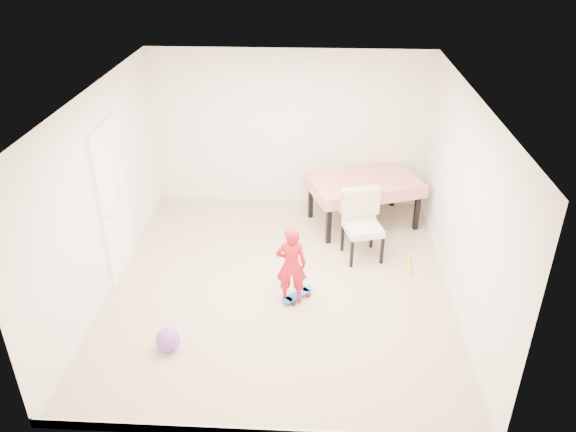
# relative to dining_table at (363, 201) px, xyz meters

# --- Properties ---
(ground) EXTENTS (5.00, 5.00, 0.00)m
(ground) POSITION_rel_dining_table_xyz_m (-1.20, -1.78, -0.39)
(ground) COLOR tan
(ground) RESTS_ON ground
(ceiling) EXTENTS (4.50, 5.00, 0.04)m
(ceiling) POSITION_rel_dining_table_xyz_m (-1.20, -1.78, 2.19)
(ceiling) COLOR white
(ceiling) RESTS_ON wall_back
(wall_back) EXTENTS (4.50, 0.04, 2.60)m
(wall_back) POSITION_rel_dining_table_xyz_m (-1.20, 0.70, 0.91)
(wall_back) COLOR white
(wall_back) RESTS_ON ground
(wall_front) EXTENTS (4.50, 0.04, 2.60)m
(wall_front) POSITION_rel_dining_table_xyz_m (-1.20, -4.26, 0.91)
(wall_front) COLOR white
(wall_front) RESTS_ON ground
(wall_left) EXTENTS (0.04, 5.00, 2.60)m
(wall_left) POSITION_rel_dining_table_xyz_m (-3.43, -1.78, 0.91)
(wall_left) COLOR white
(wall_left) RESTS_ON ground
(wall_right) EXTENTS (0.04, 5.00, 2.60)m
(wall_right) POSITION_rel_dining_table_xyz_m (1.03, -1.78, 0.91)
(wall_right) COLOR white
(wall_right) RESTS_ON ground
(door) EXTENTS (0.11, 0.94, 2.11)m
(door) POSITION_rel_dining_table_xyz_m (-3.42, -1.48, 0.64)
(door) COLOR white
(door) RESTS_ON ground
(baseboard_back) EXTENTS (4.50, 0.02, 0.12)m
(baseboard_back) POSITION_rel_dining_table_xyz_m (-1.20, 0.71, -0.33)
(baseboard_back) COLOR white
(baseboard_back) RESTS_ON ground
(baseboard_left) EXTENTS (0.02, 5.00, 0.12)m
(baseboard_left) POSITION_rel_dining_table_xyz_m (-3.44, -1.78, -0.33)
(baseboard_left) COLOR white
(baseboard_left) RESTS_ON ground
(baseboard_right) EXTENTS (0.02, 5.00, 0.12)m
(baseboard_right) POSITION_rel_dining_table_xyz_m (1.04, -1.78, -0.33)
(baseboard_right) COLOR white
(baseboard_right) RESTS_ON ground
(dining_table) EXTENTS (1.90, 1.53, 0.78)m
(dining_table) POSITION_rel_dining_table_xyz_m (0.00, 0.00, 0.00)
(dining_table) COLOR #BA2509
(dining_table) RESTS_ON ground
(dining_chair) EXTENTS (0.69, 0.75, 1.01)m
(dining_chair) POSITION_rel_dining_table_xyz_m (-0.07, -1.01, 0.11)
(dining_chair) COLOR silver
(dining_chair) RESTS_ON ground
(skateboard) EXTENTS (0.47, 0.47, 0.07)m
(skateboard) POSITION_rel_dining_table_xyz_m (-0.95, -2.07, -0.35)
(skateboard) COLOR blue
(skateboard) RESTS_ON ground
(child) EXTENTS (0.40, 0.27, 1.06)m
(child) POSITION_rel_dining_table_xyz_m (-1.03, -2.14, 0.14)
(child) COLOR red
(child) RESTS_ON ground
(balloon) EXTENTS (0.28, 0.28, 0.28)m
(balloon) POSITION_rel_dining_table_xyz_m (-2.39, -3.10, -0.25)
(balloon) COLOR #8751C2
(balloon) RESTS_ON ground
(foam_toy) EXTENTS (0.10, 0.40, 0.06)m
(foam_toy) POSITION_rel_dining_table_xyz_m (0.59, -1.29, -0.36)
(foam_toy) COLOR yellow
(foam_toy) RESTS_ON ground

